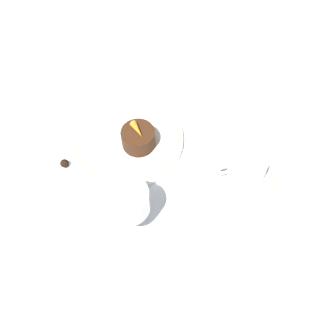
% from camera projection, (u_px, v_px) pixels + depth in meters
% --- Properties ---
extents(ground_plane, '(3.00, 3.00, 0.00)m').
position_uv_depth(ground_plane, '(131.00, 160.00, 0.84)').
color(ground_plane, white).
extents(dinner_plate, '(0.25, 0.25, 0.01)m').
position_uv_depth(dinner_plate, '(129.00, 139.00, 0.86)').
color(dinner_plate, white).
rests_on(dinner_plate, ground_plane).
extents(saucer, '(0.15, 0.15, 0.01)m').
position_uv_depth(saucer, '(243.00, 176.00, 0.81)').
color(saucer, white).
rests_on(saucer, ground_plane).
extents(coffee_cup, '(0.10, 0.08, 0.06)m').
position_uv_depth(coffee_cup, '(247.00, 166.00, 0.78)').
color(coffee_cup, white).
rests_on(coffee_cup, saucer).
extents(spoon, '(0.09, 0.10, 0.00)m').
position_uv_depth(spoon, '(218.00, 176.00, 0.81)').
color(spoon, silver).
rests_on(spoon, saucer).
extents(wine_glass, '(0.08, 0.08, 0.11)m').
position_uv_depth(wine_glass, '(129.00, 202.00, 0.71)').
color(wine_glass, silver).
rests_on(wine_glass, ground_plane).
extents(fork, '(0.06, 0.19, 0.01)m').
position_uv_depth(fork, '(54.00, 173.00, 0.82)').
color(fork, silver).
rests_on(fork, ground_plane).
extents(dessert_cake, '(0.07, 0.07, 0.04)m').
position_uv_depth(dessert_cake, '(138.00, 138.00, 0.83)').
color(dessert_cake, '#381E0F').
rests_on(dessert_cake, dinner_plate).
extents(carrot_garnish, '(0.03, 0.04, 0.02)m').
position_uv_depth(carrot_garnish, '(137.00, 130.00, 0.80)').
color(carrot_garnish, orange).
rests_on(carrot_garnish, dessert_cake).
extents(chocolate_truffle, '(0.02, 0.02, 0.02)m').
position_uv_depth(chocolate_truffle, '(64.00, 163.00, 0.83)').
color(chocolate_truffle, black).
rests_on(chocolate_truffle, ground_plane).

